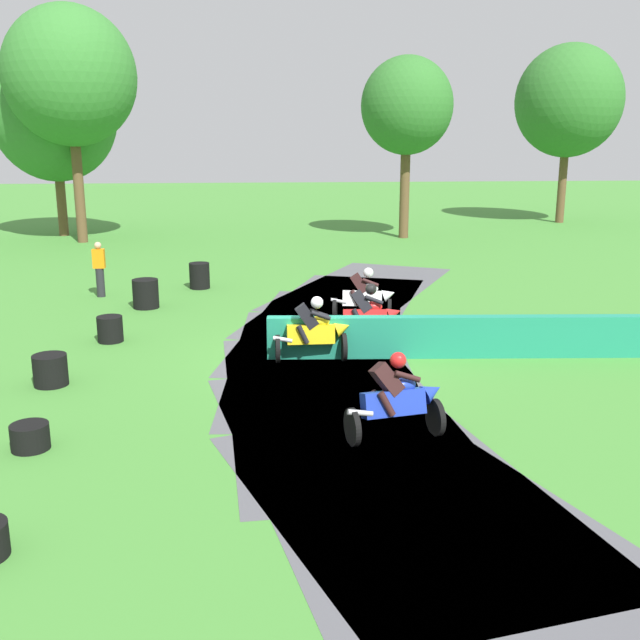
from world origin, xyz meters
The scene contains 17 objects.
ground_plane centered at (0.00, 0.00, 0.00)m, with size 120.00×120.00×0.00m, color #428433.
track_asphalt centered at (0.72, -0.05, 0.00)m, with size 7.87×24.06×0.01m.
safety_barrier centered at (5.41, -0.37, 0.45)m, with size 0.30×13.01×0.90m, color #1E8466.
motorcycle_lead_white centered at (1.49, 3.14, 0.65)m, with size 1.71×0.97×1.43m.
motorcycle_chase_red centered at (1.25, 1.09, 0.65)m, with size 1.70×0.86×1.43m.
motorcycle_trailing_yellow centered at (-0.09, -0.25, 0.66)m, with size 1.68×0.68×1.42m.
motorcycle_fourth_blue centered at (0.90, -4.38, 0.64)m, with size 1.68×1.03×1.43m.
tire_stack_near centered at (-3.07, 7.67, 0.40)m, with size 0.63×0.63×0.80m.
tire_stack_mid_a centered at (-4.35, 5.09, 0.40)m, with size 0.71×0.71×0.80m.
tire_stack_mid_b centered at (-4.68, 1.66, 0.30)m, with size 0.58×0.58×0.60m.
tire_stack_far centered at (-5.24, -1.36, 0.30)m, with size 0.65×0.65×0.60m.
tire_stack_extra_a centered at (-4.76, -4.38, 0.20)m, with size 0.58×0.58×0.40m.
track_marshal centered at (-5.89, 6.68, 0.82)m, with size 0.34×0.24×1.63m.
tree_far_left centered at (-9.02, 18.39, 7.05)m, with size 5.57×5.57×10.00m.
tree_far_right centered at (5.54, 18.64, 5.88)m, with size 4.12×4.12×8.09m.
tree_mid_rise centered at (-10.41, 20.76, 5.45)m, with size 5.59×5.59×8.40m.
tree_behind_barrier centered at (15.24, 23.97, 6.37)m, with size 5.55×5.55×9.30m.
Camera 1 is at (-1.24, -15.16, 4.67)m, focal length 41.39 mm.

